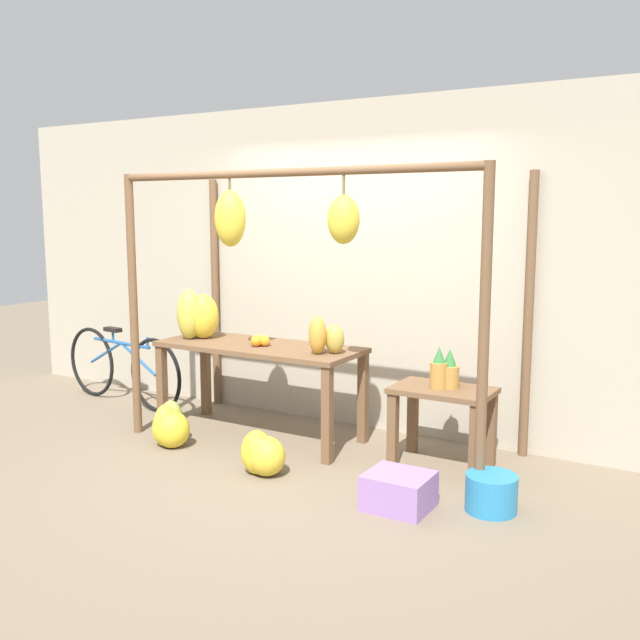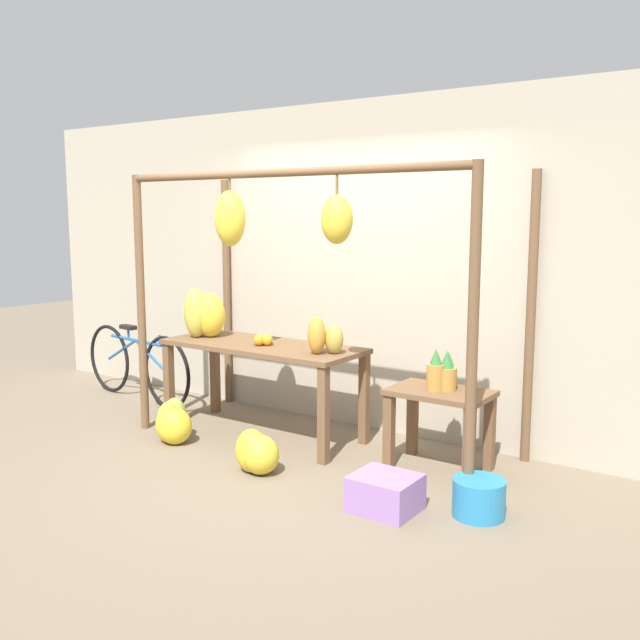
# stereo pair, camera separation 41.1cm
# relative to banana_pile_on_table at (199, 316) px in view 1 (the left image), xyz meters

# --- Properties ---
(ground_plane) EXTENTS (20.00, 20.00, 0.00)m
(ground_plane) POSITION_rel_banana_pile_on_table_xyz_m (1.16, -0.68, -0.98)
(ground_plane) COLOR #756651
(shop_wall_back) EXTENTS (8.00, 0.08, 2.80)m
(shop_wall_back) POSITION_rel_banana_pile_on_table_xyz_m (1.16, 0.75, 0.42)
(shop_wall_back) COLOR #B2A893
(shop_wall_back) RESTS_ON ground_plane
(stall_awning) EXTENTS (3.07, 1.22, 2.17)m
(stall_awning) POSITION_rel_banana_pile_on_table_xyz_m (1.13, -0.17, 0.53)
(stall_awning) COLOR brown
(stall_awning) RESTS_ON ground_plane
(display_table_main) EXTENTS (1.74, 0.68, 0.78)m
(display_table_main) POSITION_rel_banana_pile_on_table_xyz_m (0.63, 0.02, -0.31)
(display_table_main) COLOR brown
(display_table_main) RESTS_ON ground_plane
(display_table_side) EXTENTS (0.73, 0.47, 0.59)m
(display_table_side) POSITION_rel_banana_pile_on_table_xyz_m (2.20, 0.12, -0.54)
(display_table_side) COLOR brown
(display_table_side) RESTS_ON ground_plane
(banana_pile_on_table) EXTENTS (0.40, 0.42, 0.44)m
(banana_pile_on_table) POSITION_rel_banana_pile_on_table_xyz_m (0.00, 0.00, 0.00)
(banana_pile_on_table) COLOR gold
(banana_pile_on_table) RESTS_ON display_table_main
(orange_pile) EXTENTS (0.19, 0.19, 0.09)m
(orange_pile) POSITION_rel_banana_pile_on_table_xyz_m (0.66, -0.01, -0.15)
(orange_pile) COLOR orange
(orange_pile) RESTS_ON display_table_main
(pineapple_cluster) EXTENTS (0.20, 0.31, 0.31)m
(pineapple_cluster) POSITION_rel_banana_pile_on_table_xyz_m (2.20, 0.16, -0.27)
(pineapple_cluster) COLOR #B27F38
(pineapple_cluster) RESTS_ON display_table_side
(banana_pile_ground_left) EXTENTS (0.40, 0.37, 0.35)m
(banana_pile_ground_left) POSITION_rel_banana_pile_on_table_xyz_m (0.14, -0.57, -0.82)
(banana_pile_ground_left) COLOR yellow
(banana_pile_ground_left) RESTS_ON ground_plane
(banana_pile_ground_right) EXTENTS (0.41, 0.32, 0.32)m
(banana_pile_ground_right) POSITION_rel_banana_pile_on_table_xyz_m (1.16, -0.71, -0.83)
(banana_pile_ground_right) COLOR gold
(banana_pile_ground_right) RESTS_ON ground_plane
(fruit_crate_white) EXTENTS (0.40, 0.36, 0.23)m
(fruit_crate_white) POSITION_rel_banana_pile_on_table_xyz_m (2.24, -0.75, -0.87)
(fruit_crate_white) COLOR #9970B7
(fruit_crate_white) RESTS_ON ground_plane
(blue_bucket) EXTENTS (0.33, 0.33, 0.24)m
(blue_bucket) POSITION_rel_banana_pile_on_table_xyz_m (2.76, -0.50, -0.86)
(blue_bucket) COLOR teal
(blue_bucket) RESTS_ON ground_plane
(parked_bicycle) EXTENTS (1.70, 0.25, 0.75)m
(parked_bicycle) POSITION_rel_banana_pile_on_table_xyz_m (-1.15, 0.19, -0.61)
(parked_bicycle) COLOR black
(parked_bicycle) RESTS_ON ground_plane
(papaya_pile) EXTENTS (0.30, 0.26, 0.30)m
(papaya_pile) POSITION_rel_banana_pile_on_table_xyz_m (1.29, -0.05, -0.06)
(papaya_pile) COLOR gold
(papaya_pile) RESTS_ON display_table_main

